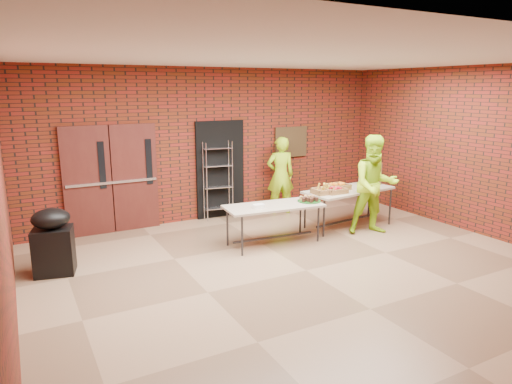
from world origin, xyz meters
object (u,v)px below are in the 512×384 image
wire_rack (218,181)px  volunteer_woman (280,175)px  table_right (349,192)px  covered_grill (53,241)px  table_left (274,208)px  coffee_dispenser (370,174)px  volunteer_man (375,185)px

wire_rack → volunteer_woman: volunteer_woman is taller
table_right → covered_grill: 5.52m
table_left → coffee_dispenser: coffee_dispenser is taller
table_right → covered_grill: size_ratio=1.93×
volunteer_woman → coffee_dispenser: bearing=149.4°
coffee_dispenser → volunteer_man: bearing=-126.9°
coffee_dispenser → table_left: bearing=-172.2°
table_left → covered_grill: (-3.63, 0.40, -0.15)m
table_left → volunteer_man: volunteer_man is taller
covered_grill → volunteer_woman: size_ratio=0.59×
table_left → volunteer_man: 2.08m
table_right → coffee_dispenser: (0.69, 0.16, 0.30)m
table_right → volunteer_woman: size_ratio=1.14×
covered_grill → volunteer_man: 5.73m
volunteer_man → table_left: bearing=-170.5°
volunteer_woman → volunteer_man: volunteer_man is taller
wire_rack → coffee_dispenser: wire_rack is taller
wire_rack → covered_grill: (-3.42, -1.58, -0.32)m
table_right → volunteer_woman: (-0.67, 1.57, 0.15)m
coffee_dispenser → covered_grill: coffee_dispenser is taller
table_left → table_right: bearing=11.2°
table_right → volunteer_man: size_ratio=1.03×
table_left → wire_rack: bearing=101.4°
wire_rack → covered_grill: bearing=-145.7°
wire_rack → coffee_dispenser: bearing=-20.8°
table_right → volunteer_man: (0.14, -0.57, 0.24)m
table_left → covered_grill: size_ratio=1.78×
covered_grill → wire_rack: bearing=38.0°
wire_rack → volunteer_woman: bearing=0.7°
table_left → table_right: table_right is taller
covered_grill → volunteer_woman: bearing=28.9°
wire_rack → table_left: (0.21, -1.98, -0.17)m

